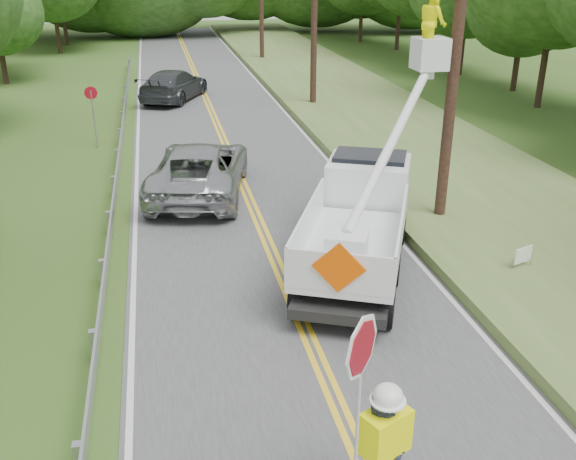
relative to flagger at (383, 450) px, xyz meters
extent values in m
cube|color=#444547|center=(0.10, 14.51, -1.18)|extent=(7.20, 96.00, 0.02)
cube|color=yellow|center=(0.00, 14.51, -1.17)|extent=(0.12, 96.00, 0.00)
cube|color=yellow|center=(0.20, 14.51, -1.17)|extent=(0.12, 96.00, 0.00)
cube|color=silver|center=(-3.35, 14.51, -1.17)|extent=(0.12, 96.00, 0.00)
cube|color=silver|center=(3.55, 14.51, -1.17)|extent=(0.12, 96.00, 0.00)
cube|color=#A4A5AC|center=(-4.00, 4.51, -0.84)|extent=(0.12, 0.14, 0.70)
cube|color=#A4A5AC|center=(-4.00, 7.51, -0.84)|extent=(0.12, 0.14, 0.70)
cube|color=#A4A5AC|center=(-4.00, 10.51, -0.84)|extent=(0.12, 0.14, 0.70)
cube|color=#A4A5AC|center=(-4.00, 13.51, -0.84)|extent=(0.12, 0.14, 0.70)
cube|color=#A4A5AC|center=(-4.00, 16.51, -0.84)|extent=(0.12, 0.14, 0.70)
cube|color=#A4A5AC|center=(-4.00, 19.51, -0.84)|extent=(0.12, 0.14, 0.70)
cube|color=#A4A5AC|center=(-4.00, 22.51, -0.84)|extent=(0.12, 0.14, 0.70)
cube|color=#A4A5AC|center=(-4.00, 25.51, -0.84)|extent=(0.12, 0.14, 0.70)
cube|color=#A4A5AC|center=(-4.00, 28.51, -0.84)|extent=(0.12, 0.14, 0.70)
cube|color=#A4A5AC|center=(-4.00, 31.51, -0.84)|extent=(0.12, 0.14, 0.70)
cube|color=#A4A5AC|center=(-4.00, 34.51, -0.84)|extent=(0.12, 0.14, 0.70)
cube|color=#A4A5AC|center=(-4.00, 37.51, -0.84)|extent=(0.12, 0.14, 0.70)
cube|color=#A4A5AC|center=(-3.90, 15.51, -0.59)|extent=(0.05, 48.00, 0.34)
cylinder|color=black|center=(5.10, 9.51, 3.81)|extent=(0.30, 0.30, 10.00)
cylinder|color=black|center=(5.10, 24.51, 3.81)|extent=(0.30, 0.30, 10.00)
cube|color=#4F6A30|center=(7.20, 14.51, -1.04)|extent=(7.00, 96.00, 0.30)
cylinder|color=#332319|center=(-10.99, 34.35, -0.04)|extent=(0.32, 0.32, 2.31)
cylinder|color=#332319|center=(-9.32, 46.55, 0.41)|extent=(0.32, 0.32, 3.21)
cylinder|color=#332319|center=(-9.30, 51.32, 0.70)|extent=(0.32, 0.32, 3.78)
cylinder|color=#332319|center=(16.07, 22.37, 0.84)|extent=(0.32, 0.32, 4.05)
cylinder|color=#332319|center=(17.05, 26.42, 0.13)|extent=(0.32, 0.32, 2.63)
ellipsoid|color=#1F4013|center=(17.05, 26.42, 3.34)|extent=(6.14, 6.14, 5.41)
cylinder|color=#332319|center=(16.41, 31.80, 0.38)|extent=(0.32, 0.32, 3.14)
cylinder|color=#332319|center=(16.40, 38.00, 0.74)|extent=(0.32, 0.32, 3.86)
cylinder|color=#332319|center=(16.52, 43.20, 0.82)|extent=(0.32, 0.32, 4.01)
cylinder|color=#332319|center=(15.20, 48.53, 0.36)|extent=(0.32, 0.32, 3.09)
imported|color=#191E33|center=(0.01, 0.00, -0.16)|extent=(0.87, 0.75, 2.02)
cube|color=#F9FD02|center=(0.01, 0.00, 0.30)|extent=(0.72, 0.60, 0.61)
ellipsoid|color=white|center=(0.01, 0.00, 0.86)|extent=(0.38, 0.38, 0.30)
cylinder|color=#B7B7B7|center=(-0.42, -0.14, 0.24)|extent=(0.04, 0.04, 2.83)
cylinder|color=maroon|center=(-0.42, -0.14, 1.73)|extent=(0.57, 0.61, 0.81)
cylinder|color=black|center=(0.08, 5.37, -0.73)|extent=(0.62, 0.92, 0.89)
cylinder|color=black|center=(1.76, 4.60, -0.73)|extent=(0.62, 0.92, 0.89)
cylinder|color=black|center=(0.84, 7.05, -0.73)|extent=(0.62, 0.92, 0.89)
cylinder|color=black|center=(2.52, 6.29, -0.73)|extent=(0.62, 0.92, 0.89)
cylinder|color=black|center=(1.79, 9.16, -0.73)|extent=(0.62, 0.92, 0.89)
cylinder|color=black|center=(3.48, 8.39, -0.73)|extent=(0.62, 0.92, 0.89)
cube|color=black|center=(1.80, 6.92, -0.66)|extent=(4.21, 6.19, 0.23)
cube|color=white|center=(1.53, 6.33, -0.20)|extent=(3.69, 4.75, 0.20)
cube|color=white|center=(0.58, 6.76, 0.26)|extent=(1.80, 3.90, 0.83)
cube|color=white|center=(2.48, 5.90, 0.26)|extent=(1.80, 3.90, 0.83)
cube|color=white|center=(0.66, 4.41, 0.26)|extent=(1.96, 0.93, 0.83)
cube|color=white|center=(2.83, 9.20, 0.08)|extent=(2.62, 2.46, 1.66)
cube|color=black|center=(2.90, 9.36, 0.68)|extent=(2.18, 1.86, 0.69)
cube|color=white|center=(1.11, 5.41, 0.26)|extent=(1.10, 1.10, 0.74)
cube|color=white|center=(4.40, 9.51, 3.52)|extent=(0.79, 0.79, 0.79)
imported|color=#F9FD02|center=(4.40, 9.51, 4.29)|extent=(0.62, 0.80, 1.65)
cube|color=#FF5702|center=(0.63, 4.35, 0.40)|extent=(0.97, 0.47, 1.05)
imported|color=#A3A5A9|center=(-1.33, 13.31, -0.35)|extent=(3.90, 6.31, 1.63)
imported|color=#3C4045|center=(-1.52, 27.74, -0.40)|extent=(4.17, 5.75, 1.55)
cylinder|color=#A4A5AC|center=(-4.90, 19.37, -0.06)|extent=(0.06, 0.06, 2.26)
cylinder|color=maroon|center=(-4.90, 19.37, 0.97)|extent=(0.51, 0.12, 0.51)
cube|color=white|center=(5.59, 5.98, -0.58)|extent=(0.53, 0.21, 0.39)
cylinder|color=#A4A5AC|center=(5.37, 5.98, -0.91)|extent=(0.02, 0.02, 0.55)
cylinder|color=#A4A5AC|center=(5.81, 5.98, -0.91)|extent=(0.02, 0.02, 0.55)
camera|label=1|loc=(-2.50, -6.01, 5.87)|focal=39.85mm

